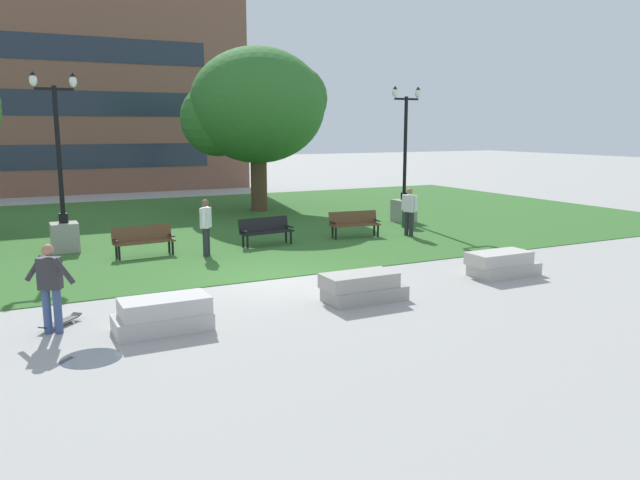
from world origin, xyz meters
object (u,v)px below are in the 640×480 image
at_px(concrete_block_center, 164,315).
at_px(trash_bin, 408,215).
at_px(person_skateboarder, 50,283).
at_px(concrete_block_left, 362,287).
at_px(skateboard, 61,322).
at_px(park_bench_far_left, 143,239).
at_px(lamp_post_left, 404,195).
at_px(person_bystander_far_lawn, 409,209).
at_px(concrete_block_right, 502,264).
at_px(park_bench_far_right, 354,222).
at_px(park_bench_near_left, 266,229).
at_px(person_bystander_near_lawn, 206,224).
at_px(lamp_post_right, 63,217).

xyz_separation_m(concrete_block_center, trash_bin, (11.34, 8.21, 0.20)).
bearing_deg(person_skateboarder, concrete_block_left, -6.19).
bearing_deg(skateboard, park_bench_far_left, 65.15).
relative_size(lamp_post_left, trash_bin, 5.66).
distance_m(park_bench_far_left, person_bystander_far_lawn, 9.21).
distance_m(concrete_block_right, skateboard, 10.71).
relative_size(concrete_block_center, skateboard, 2.07).
bearing_deg(skateboard, park_bench_far_right, 31.12).
relative_size(park_bench_near_left, park_bench_far_left, 1.00).
distance_m(concrete_block_left, person_bystander_far_lawn, 8.78).
bearing_deg(trash_bin, skateboard, -151.63).
bearing_deg(person_bystander_near_lawn, concrete_block_center, -113.41).
bearing_deg(concrete_block_center, park_bench_far_right, 40.87).
bearing_deg(concrete_block_left, person_bystander_far_lawn, 48.30).
relative_size(concrete_block_left, trash_bin, 1.95).
height_order(concrete_block_center, lamp_post_right, lamp_post_right).
distance_m(concrete_block_center, person_bystander_near_lawn, 6.99).
relative_size(person_skateboarder, person_bystander_near_lawn, 1.00).
xyz_separation_m(skateboard, person_bystander_far_lawn, (12.00, 5.46, 0.90)).
height_order(park_bench_near_left, person_bystander_near_lawn, person_bystander_near_lawn).
distance_m(park_bench_far_right, lamp_post_right, 9.54).
height_order(concrete_block_center, park_bench_far_right, park_bench_far_right).
height_order(concrete_block_left, skateboard, concrete_block_left).
bearing_deg(park_bench_near_left, lamp_post_left, 18.18).
bearing_deg(park_bench_far_right, skateboard, -148.88).
height_order(concrete_block_center, trash_bin, trash_bin).
bearing_deg(lamp_post_left, park_bench_near_left, -161.82).
distance_m(concrete_block_right, person_bystander_near_lawn, 8.56).
distance_m(concrete_block_right, trash_bin, 8.07).
distance_m(lamp_post_left, trash_bin, 1.62).
relative_size(person_skateboarder, park_bench_far_right, 0.92).
distance_m(concrete_block_left, park_bench_far_right, 8.22).
distance_m(lamp_post_left, person_bystander_far_lawn, 3.43).
distance_m(concrete_block_center, trash_bin, 14.00).
xyz_separation_m(park_bench_far_left, lamp_post_left, (10.96, 2.29, 0.57)).
height_order(park_bench_far_left, park_bench_far_right, same).
distance_m(concrete_block_right, lamp_post_left, 9.58).
distance_m(lamp_post_left, person_bystander_near_lawn, 9.80).
bearing_deg(park_bench_far_right, lamp_post_left, 31.85).
bearing_deg(person_skateboarder, skateboard, 68.75).
height_order(skateboard, trash_bin, trash_bin).
relative_size(skateboard, trash_bin, 0.91).
relative_size(concrete_block_center, person_skateboarder, 1.05).
distance_m(concrete_block_right, park_bench_far_right, 6.79).
relative_size(lamp_post_left, person_bystander_near_lawn, 3.18).
height_order(trash_bin, person_bystander_far_lawn, person_bystander_far_lawn).
distance_m(park_bench_near_left, person_bystander_near_lawn, 2.44).
relative_size(concrete_block_right, person_skateboarder, 1.12).
height_order(person_skateboarder, park_bench_far_left, person_skateboarder).
xyz_separation_m(park_bench_near_left, person_bystander_far_lawn, (5.25, -0.62, 0.44)).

